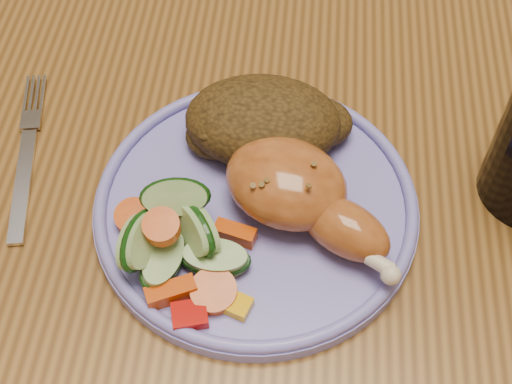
% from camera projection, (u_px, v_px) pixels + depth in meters
% --- Properties ---
extents(dining_table, '(0.90, 1.40, 0.75)m').
position_uv_depth(dining_table, '(297.00, 153.00, 0.71)').
color(dining_table, brown).
rests_on(dining_table, ground).
extents(plate, '(0.26, 0.26, 0.01)m').
position_uv_depth(plate, '(256.00, 207.00, 0.57)').
color(plate, '#726CC8').
rests_on(plate, dining_table).
extents(plate_rim, '(0.26, 0.26, 0.01)m').
position_uv_depth(plate_rim, '(256.00, 199.00, 0.56)').
color(plate_rim, '#726CC8').
rests_on(plate_rim, plate).
extents(chicken_leg, '(0.15, 0.13, 0.05)m').
position_uv_depth(chicken_leg, '(300.00, 194.00, 0.54)').
color(chicken_leg, '#AB5A24').
rests_on(chicken_leg, plate).
extents(rice_pilaf, '(0.14, 0.09, 0.06)m').
position_uv_depth(rice_pilaf, '(266.00, 122.00, 0.58)').
color(rice_pilaf, '#422D10').
rests_on(rice_pilaf, plate).
extents(vegetable_pile, '(0.11, 0.12, 0.06)m').
position_uv_depth(vegetable_pile, '(176.00, 242.00, 0.52)').
color(vegetable_pile, '#A50A05').
rests_on(vegetable_pile, plate).
extents(fork, '(0.04, 0.16, 0.00)m').
position_uv_depth(fork, '(26.00, 160.00, 0.60)').
color(fork, silver).
rests_on(fork, dining_table).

